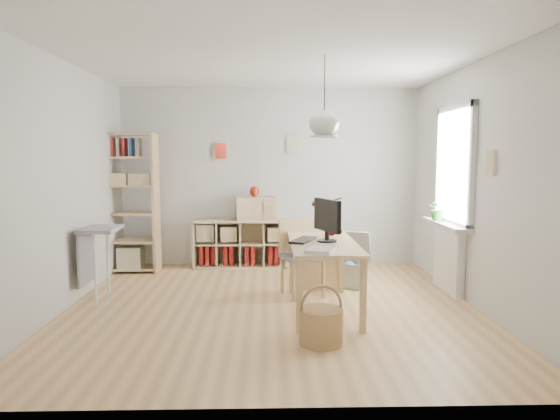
{
  "coord_description": "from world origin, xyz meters",
  "views": [
    {
      "loc": [
        -0.05,
        -5.39,
        1.65
      ],
      "look_at": [
        0.1,
        0.3,
        1.05
      ],
      "focal_mm": 32.0,
      "sensor_mm": 36.0,
      "label": 1
    }
  ],
  "objects_px": {
    "tall_bookshelf": "(129,197)",
    "monitor": "(327,218)",
    "storage_chest": "(342,267)",
    "chair": "(300,252)",
    "cube_shelf": "(239,247)",
    "desk": "(323,251)",
    "drawer_chest": "(256,208)"
  },
  "relations": [
    {
      "from": "desk",
      "to": "cube_shelf",
      "type": "xyz_separation_m",
      "value": [
        -1.02,
        2.23,
        -0.36
      ]
    },
    {
      "from": "storage_chest",
      "to": "monitor",
      "type": "height_order",
      "value": "monitor"
    },
    {
      "from": "desk",
      "to": "storage_chest",
      "type": "height_order",
      "value": "desk"
    },
    {
      "from": "tall_bookshelf",
      "to": "chair",
      "type": "xyz_separation_m",
      "value": [
        2.39,
        -1.29,
        -0.57
      ]
    },
    {
      "from": "cube_shelf",
      "to": "storage_chest",
      "type": "relative_size",
      "value": 1.56
    },
    {
      "from": "storage_chest",
      "to": "chair",
      "type": "bearing_deg",
      "value": -117.96
    },
    {
      "from": "tall_bookshelf",
      "to": "chair",
      "type": "bearing_deg",
      "value": -28.4
    },
    {
      "from": "tall_bookshelf",
      "to": "monitor",
      "type": "xyz_separation_m",
      "value": [
        2.63,
        -1.92,
        -0.08
      ]
    },
    {
      "from": "chair",
      "to": "cube_shelf",
      "type": "bearing_deg",
      "value": 97.78
    },
    {
      "from": "desk",
      "to": "storage_chest",
      "type": "xyz_separation_m",
      "value": [
        0.38,
        1.15,
        -0.44
      ]
    },
    {
      "from": "cube_shelf",
      "to": "drawer_chest",
      "type": "relative_size",
      "value": 2.33
    },
    {
      "from": "tall_bookshelf",
      "to": "chair",
      "type": "height_order",
      "value": "tall_bookshelf"
    },
    {
      "from": "cube_shelf",
      "to": "storage_chest",
      "type": "distance_m",
      "value": 1.77
    },
    {
      "from": "chair",
      "to": "storage_chest",
      "type": "xyz_separation_m",
      "value": [
        0.58,
        0.49,
        -0.3
      ]
    },
    {
      "from": "chair",
      "to": "monitor",
      "type": "xyz_separation_m",
      "value": [
        0.24,
        -0.63,
        0.49
      ]
    },
    {
      "from": "cube_shelf",
      "to": "storage_chest",
      "type": "bearing_deg",
      "value": -37.71
    },
    {
      "from": "monitor",
      "to": "drawer_chest",
      "type": "xyz_separation_m",
      "value": [
        -0.81,
        2.16,
        -0.12
      ]
    },
    {
      "from": "tall_bookshelf",
      "to": "desk",
      "type": "bearing_deg",
      "value": -37.01
    },
    {
      "from": "desk",
      "to": "storage_chest",
      "type": "distance_m",
      "value": 1.29
    },
    {
      "from": "chair",
      "to": "storage_chest",
      "type": "bearing_deg",
      "value": 20.2
    },
    {
      "from": "tall_bookshelf",
      "to": "monitor",
      "type": "height_order",
      "value": "tall_bookshelf"
    },
    {
      "from": "desk",
      "to": "chair",
      "type": "height_order",
      "value": "chair"
    },
    {
      "from": "monitor",
      "to": "drawer_chest",
      "type": "distance_m",
      "value": 2.31
    },
    {
      "from": "chair",
      "to": "drawer_chest",
      "type": "bearing_deg",
      "value": 90.35
    },
    {
      "from": "drawer_chest",
      "to": "cube_shelf",
      "type": "bearing_deg",
      "value": 163.75
    },
    {
      "from": "storage_chest",
      "to": "drawer_chest",
      "type": "xyz_separation_m",
      "value": [
        -1.14,
        1.04,
        0.67
      ]
    },
    {
      "from": "desk",
      "to": "monitor",
      "type": "relative_size",
      "value": 2.96
    },
    {
      "from": "storage_chest",
      "to": "monitor",
      "type": "xyz_separation_m",
      "value": [
        -0.34,
        -1.11,
        0.79
      ]
    },
    {
      "from": "cube_shelf",
      "to": "chair",
      "type": "relative_size",
      "value": 1.55
    },
    {
      "from": "cube_shelf",
      "to": "chair",
      "type": "bearing_deg",
      "value": -62.36
    },
    {
      "from": "cube_shelf",
      "to": "monitor",
      "type": "distance_m",
      "value": 2.54
    },
    {
      "from": "drawer_chest",
      "to": "storage_chest",
      "type": "bearing_deg",
      "value": -49.64
    }
  ]
}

